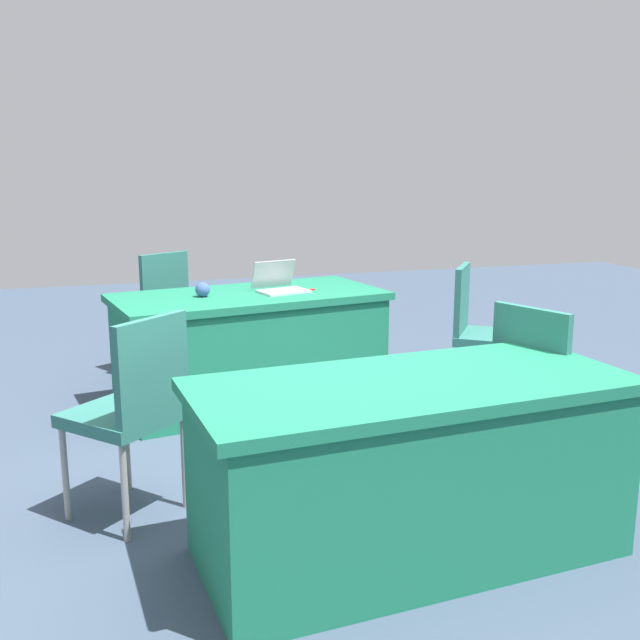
{
  "coord_description": "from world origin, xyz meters",
  "views": [
    {
      "loc": [
        0.99,
        3.09,
        1.61
      ],
      "look_at": [
        0.0,
        -0.07,
        0.9
      ],
      "focal_mm": 40.92,
      "sensor_mm": 36.0,
      "label": 1
    }
  ],
  "objects_px": {
    "scissors_red": "(303,290)",
    "table_foreground": "(250,347)",
    "chair_near_front": "(543,385)",
    "chair_aisle": "(133,403)",
    "table_mid_left": "(410,467)",
    "chair_tucked_right": "(480,327)",
    "chair_tucked_left": "(156,304)",
    "yarn_ball": "(203,290)",
    "laptop_silver": "(280,286)"
  },
  "relations": [
    {
      "from": "table_mid_left",
      "to": "scissors_red",
      "type": "relative_size",
      "value": 10.29
    },
    {
      "from": "chair_tucked_right",
      "to": "laptop_silver",
      "type": "relative_size",
      "value": 2.49
    },
    {
      "from": "table_foreground",
      "to": "scissors_red",
      "type": "height_order",
      "value": "scissors_red"
    },
    {
      "from": "table_foreground",
      "to": "yarn_ball",
      "type": "relative_size",
      "value": 19.92
    },
    {
      "from": "chair_near_front",
      "to": "scissors_red",
      "type": "distance_m",
      "value": 1.93
    },
    {
      "from": "laptop_silver",
      "to": "chair_tucked_left",
      "type": "bearing_deg",
      "value": -65.31
    },
    {
      "from": "table_foreground",
      "to": "chair_near_front",
      "type": "relative_size",
      "value": 2.02
    },
    {
      "from": "chair_aisle",
      "to": "scissors_red",
      "type": "distance_m",
      "value": 1.95
    },
    {
      "from": "yarn_ball",
      "to": "laptop_silver",
      "type": "bearing_deg",
      "value": -175.18
    },
    {
      "from": "chair_tucked_right",
      "to": "scissors_red",
      "type": "bearing_deg",
      "value": -78.38
    },
    {
      "from": "chair_near_front",
      "to": "yarn_ball",
      "type": "relative_size",
      "value": 9.87
    },
    {
      "from": "scissors_red",
      "to": "chair_aisle",
      "type": "bearing_deg",
      "value": 38.16
    },
    {
      "from": "table_mid_left",
      "to": "chair_near_front",
      "type": "relative_size",
      "value": 1.96
    },
    {
      "from": "table_foreground",
      "to": "table_mid_left",
      "type": "bearing_deg",
      "value": 95.6
    },
    {
      "from": "table_foreground",
      "to": "chair_tucked_right",
      "type": "xyz_separation_m",
      "value": [
        -1.46,
        0.53,
        0.16
      ]
    },
    {
      "from": "chair_aisle",
      "to": "yarn_ball",
      "type": "distance_m",
      "value": 1.59
    },
    {
      "from": "table_foreground",
      "to": "yarn_ball",
      "type": "distance_m",
      "value": 0.53
    },
    {
      "from": "chair_tucked_left",
      "to": "chair_aisle",
      "type": "xyz_separation_m",
      "value": [
        0.31,
        2.45,
        0.01
      ]
    },
    {
      "from": "table_mid_left",
      "to": "laptop_silver",
      "type": "relative_size",
      "value": 4.87
    },
    {
      "from": "table_mid_left",
      "to": "chair_tucked_left",
      "type": "height_order",
      "value": "chair_tucked_left"
    },
    {
      "from": "chair_near_front",
      "to": "chair_tucked_right",
      "type": "relative_size",
      "value": 1.0
    },
    {
      "from": "chair_near_front",
      "to": "chair_aisle",
      "type": "height_order",
      "value": "chair_aisle"
    },
    {
      "from": "chair_tucked_right",
      "to": "chair_aisle",
      "type": "bearing_deg",
      "value": -30.41
    },
    {
      "from": "table_mid_left",
      "to": "scissors_red",
      "type": "xyz_separation_m",
      "value": [
        -0.16,
        -2.16,
        0.38
      ]
    },
    {
      "from": "scissors_red",
      "to": "table_foreground",
      "type": "bearing_deg",
      "value": -16.37
    },
    {
      "from": "table_mid_left",
      "to": "laptop_silver",
      "type": "distance_m",
      "value": 2.22
    },
    {
      "from": "table_foreground",
      "to": "chair_tucked_left",
      "type": "bearing_deg",
      "value": -59.69
    },
    {
      "from": "table_foreground",
      "to": "laptop_silver",
      "type": "xyz_separation_m",
      "value": [
        -0.22,
        0.0,
        0.42
      ]
    },
    {
      "from": "chair_tucked_left",
      "to": "chair_aisle",
      "type": "relative_size",
      "value": 0.99
    },
    {
      "from": "chair_tucked_right",
      "to": "chair_tucked_left",
      "type": "bearing_deg",
      "value": -89.62
    },
    {
      "from": "table_foreground",
      "to": "table_mid_left",
      "type": "distance_m",
      "value": 2.2
    },
    {
      "from": "laptop_silver",
      "to": "scissors_red",
      "type": "relative_size",
      "value": 2.11
    },
    {
      "from": "table_mid_left",
      "to": "yarn_ball",
      "type": "relative_size",
      "value": 19.33
    },
    {
      "from": "chair_tucked_right",
      "to": "laptop_silver",
      "type": "xyz_separation_m",
      "value": [
        1.24,
        -0.53,
        0.25
      ]
    },
    {
      "from": "chair_near_front",
      "to": "scissors_red",
      "type": "height_order",
      "value": "chair_near_front"
    },
    {
      "from": "chair_near_front",
      "to": "laptop_silver",
      "type": "xyz_separation_m",
      "value": [
        0.88,
        -1.8,
        0.26
      ]
    },
    {
      "from": "table_mid_left",
      "to": "scissors_red",
      "type": "height_order",
      "value": "scissors_red"
    },
    {
      "from": "table_foreground",
      "to": "chair_tucked_left",
      "type": "distance_m",
      "value": 1.09
    },
    {
      "from": "chair_near_front",
      "to": "chair_tucked_left",
      "type": "height_order",
      "value": "chair_tucked_left"
    },
    {
      "from": "yarn_ball",
      "to": "table_foreground",
      "type": "bearing_deg",
      "value": -171.78
    },
    {
      "from": "table_foreground",
      "to": "scissors_red",
      "type": "bearing_deg",
      "value": 176.22
    },
    {
      "from": "chair_near_front",
      "to": "scissors_red",
      "type": "relative_size",
      "value": 5.25
    },
    {
      "from": "table_mid_left",
      "to": "chair_tucked_right",
      "type": "bearing_deg",
      "value": -127.05
    },
    {
      "from": "table_mid_left",
      "to": "chair_tucked_right",
      "type": "height_order",
      "value": "chair_tucked_right"
    },
    {
      "from": "yarn_ball",
      "to": "scissors_red",
      "type": "relative_size",
      "value": 0.53
    },
    {
      "from": "table_mid_left",
      "to": "chair_tucked_right",
      "type": "distance_m",
      "value": 2.08
    },
    {
      "from": "chair_tucked_right",
      "to": "laptop_silver",
      "type": "bearing_deg",
      "value": -76.64
    },
    {
      "from": "table_mid_left",
      "to": "laptop_silver",
      "type": "height_order",
      "value": "laptop_silver"
    },
    {
      "from": "table_mid_left",
      "to": "chair_aisle",
      "type": "distance_m",
      "value": 1.27
    },
    {
      "from": "table_mid_left",
      "to": "table_foreground",
      "type": "bearing_deg",
      "value": -84.4
    }
  ]
}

